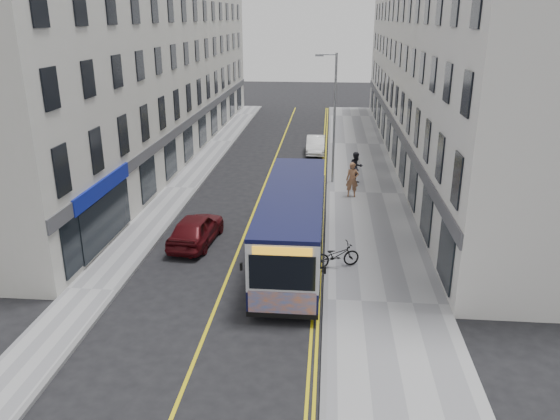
% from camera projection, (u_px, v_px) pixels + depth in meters
% --- Properties ---
extents(ground, '(140.00, 140.00, 0.00)m').
position_uv_depth(ground, '(226.00, 282.00, 21.77)').
color(ground, black).
rests_on(ground, ground).
extents(pavement_east, '(4.50, 64.00, 0.12)m').
position_uv_depth(pavement_east, '(366.00, 193.00, 32.47)').
color(pavement_east, '#98999B').
rests_on(pavement_east, ground).
extents(pavement_west, '(2.00, 64.00, 0.12)m').
position_uv_depth(pavement_west, '(181.00, 188.00, 33.43)').
color(pavement_west, '#98999B').
rests_on(pavement_west, ground).
extents(kerb_east, '(0.18, 64.00, 0.13)m').
position_uv_depth(kerb_east, '(328.00, 192.00, 32.66)').
color(kerb_east, slate).
rests_on(kerb_east, ground).
extents(kerb_west, '(0.18, 64.00, 0.13)m').
position_uv_depth(kerb_west, '(197.00, 189.00, 33.34)').
color(kerb_west, slate).
rests_on(kerb_west, ground).
extents(road_centre_line, '(0.12, 64.00, 0.01)m').
position_uv_depth(road_centre_line, '(262.00, 191.00, 33.02)').
color(road_centre_line, gold).
rests_on(road_centre_line, ground).
extents(road_dbl_yellow_inner, '(0.10, 64.00, 0.01)m').
position_uv_depth(road_dbl_yellow_inner, '(321.00, 193.00, 32.72)').
color(road_dbl_yellow_inner, gold).
rests_on(road_dbl_yellow_inner, ground).
extents(road_dbl_yellow_outer, '(0.10, 64.00, 0.01)m').
position_uv_depth(road_dbl_yellow_outer, '(324.00, 193.00, 32.70)').
color(road_dbl_yellow_outer, gold).
rests_on(road_dbl_yellow_outer, ground).
extents(terrace_east, '(6.00, 46.00, 13.00)m').
position_uv_depth(terrace_east, '(439.00, 69.00, 38.30)').
color(terrace_east, silver).
rests_on(terrace_east, ground).
extents(terrace_west, '(6.00, 46.00, 13.00)m').
position_uv_depth(terrace_west, '(154.00, 67.00, 40.04)').
color(terrace_west, beige).
rests_on(terrace_west, ground).
extents(streetlamp, '(1.32, 0.18, 8.00)m').
position_uv_depth(streetlamp, '(333.00, 115.00, 33.07)').
color(streetlamp, gray).
rests_on(streetlamp, ground).
extents(city_bus, '(2.54, 10.89, 3.16)m').
position_uv_depth(city_bus, '(293.00, 222.00, 23.24)').
color(city_bus, black).
rests_on(city_bus, ground).
extents(bicycle, '(2.12, 1.34, 1.05)m').
position_uv_depth(bicycle, '(336.00, 255.00, 22.68)').
color(bicycle, black).
rests_on(bicycle, pavement_east).
extents(pedestrian_near, '(0.75, 0.50, 2.01)m').
position_uv_depth(pedestrian_near, '(352.00, 180.00, 31.43)').
color(pedestrian_near, '#936243').
rests_on(pedestrian_near, pavement_east).
extents(pedestrian_far, '(1.23, 1.19, 1.99)m').
position_uv_depth(pedestrian_far, '(356.00, 168.00, 33.93)').
color(pedestrian_far, black).
rests_on(pedestrian_far, pavement_east).
extents(car_white, '(1.41, 3.94, 1.29)m').
position_uv_depth(car_white, '(316.00, 145.00, 42.01)').
color(car_white, white).
rests_on(car_white, ground).
extents(car_maroon, '(2.10, 4.41, 1.45)m').
position_uv_depth(car_maroon, '(196.00, 229.00, 25.26)').
color(car_maroon, '#4D0C11').
rests_on(car_maroon, ground).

